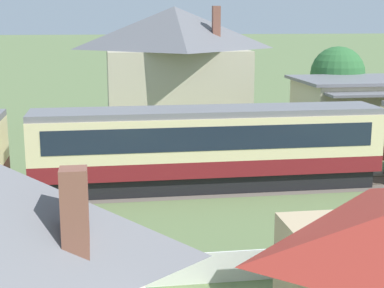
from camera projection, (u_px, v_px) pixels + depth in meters
The scene contains 6 objects.
ground_plane at pixel (311, 180), 31.14m from camera, with size 600.00×600.00×0.00m, color #607547.
passenger_train at pixel (212, 144), 29.23m from camera, with size 54.26×2.95×4.06m.
railway_track at pixel (117, 192), 29.00m from camera, with size 107.79×3.60×0.04m.
station_building at pixel (370, 110), 40.24m from camera, with size 10.30×7.86×4.42m.
station_house_grey_roof at pixel (175, 66), 44.90m from camera, with size 11.01×9.88×9.28m.
yard_tree_0 at pixel (337, 74), 44.09m from camera, with size 4.06×4.06×6.37m.
Camera 1 is at (-10.76, -28.76, 8.36)m, focal length 55.00 mm.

